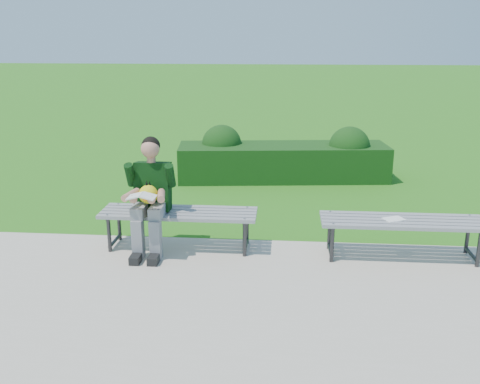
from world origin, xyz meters
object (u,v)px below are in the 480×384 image
Objects in this scene: seated_boy at (150,193)px; paper_sheet at (394,219)px; hedge at (284,158)px; bench_left at (179,216)px; bench_right at (403,224)px.

seated_boy is 4.93× the size of paper_sheet.
bench_left is at bearing -109.78° from hedge.
seated_boy reaches higher than hedge.
bench_left is at bearing 178.14° from paper_sheet.
seated_boy reaches higher than bench_right.
seated_boy is at bearing -179.74° from bench_right.
seated_boy is at bearing -113.64° from hedge.
hedge is 13.73× the size of paper_sheet.
hedge is at bearing 111.39° from bench_right.
hedge is 2.78× the size of seated_boy.
bench_right is (1.33, -3.40, 0.04)m from hedge.
bench_left is at bearing 16.99° from seated_boy.
hedge is at bearing 70.22° from bench_left.
bench_left is (-1.19, -3.32, 0.04)m from hedge.
paper_sheet is (2.43, -0.08, 0.06)m from bench_left.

